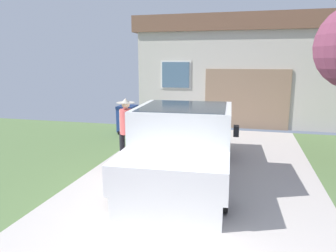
% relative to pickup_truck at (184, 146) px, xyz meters
% --- Properties ---
extents(pickup_truck, '(2.34, 5.27, 1.63)m').
position_rel_pickup_truck_xyz_m(pickup_truck, '(0.00, 0.00, 0.00)').
color(pickup_truck, white).
rests_on(pickup_truck, ground).
extents(person_with_hat, '(0.44, 0.43, 1.71)m').
position_rel_pickup_truck_xyz_m(person_with_hat, '(-1.52, 0.42, 0.26)').
color(person_with_hat, black).
rests_on(person_with_hat, ground).
extents(handbag, '(0.39, 0.17, 0.45)m').
position_rel_pickup_truck_xyz_m(handbag, '(-1.37, 0.08, -0.59)').
color(handbag, '#B24C56').
rests_on(handbag, ground).
extents(house_with_garage, '(11.11, 7.06, 4.33)m').
position_rel_pickup_truck_xyz_m(house_with_garage, '(2.24, 9.22, 1.46)').
color(house_with_garage, beige).
rests_on(house_with_garage, ground).
extents(wheeled_trash_bin, '(0.60, 0.72, 1.01)m').
position_rel_pickup_truck_xyz_m(wheeled_trash_bin, '(-2.86, 3.89, -0.18)').
color(wheeled_trash_bin, navy).
rests_on(wheeled_trash_bin, ground).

